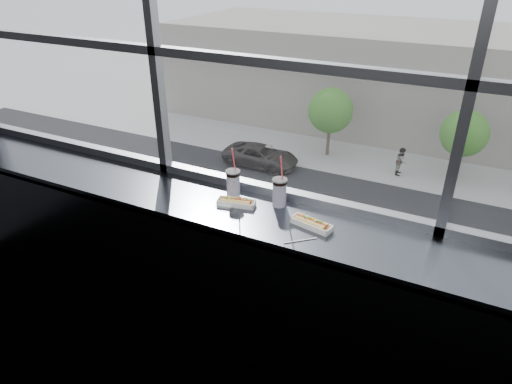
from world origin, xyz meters
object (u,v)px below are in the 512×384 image
at_px(tree_left, 330,111).
at_px(soda_cup_right, 280,191).
at_px(loose_straw, 300,241).
at_px(wrapper, 224,205).
at_px(hotdog_tray_right, 312,223).
at_px(soda_cup_left, 233,182).
at_px(car_near_a, 145,189).
at_px(hotdog_tray_left, 236,202).
at_px(pedestrian_b, 402,159).
at_px(tree_center, 464,133).
at_px(car_near_b, 282,224).
at_px(car_far_a, 261,152).
at_px(car_near_c, 414,258).

bearing_deg(tree_left, soda_cup_right, -73.72).
height_order(loose_straw, wrapper, wrapper).
height_order(hotdog_tray_right, soda_cup_right, soda_cup_right).
relative_size(soda_cup_left, car_near_a, 0.06).
distance_m(hotdog_tray_left, pedestrian_b, 29.48).
relative_size(hotdog_tray_left, tree_center, 0.06).
bearing_deg(car_near_b, soda_cup_right, -162.03).
bearing_deg(tree_center, car_far_a, -162.30).
bearing_deg(pedestrian_b, car_near_c, -166.58).
bearing_deg(car_far_a, soda_cup_right, -153.93).
xyz_separation_m(soda_cup_right, car_near_c, (-0.07, 16.12, -11.16)).
xyz_separation_m(car_near_c, tree_center, (0.80, 12.00, 2.17)).
bearing_deg(tree_center, wrapper, -92.12).
xyz_separation_m(hotdog_tray_right, car_far_a, (-12.09, 24.28, -11.08)).
distance_m(hotdog_tray_left, car_near_a, 24.94).
relative_size(car_near_a, tree_left, 1.17).
distance_m(wrapper, tree_center, 29.69).
height_order(wrapper, tree_center, wrapper).
bearing_deg(tree_center, soda_cup_left, -92.17).
xyz_separation_m(soda_cup_left, car_near_b, (-6.36, 16.14, -11.18)).
xyz_separation_m(hotdog_tray_right, soda_cup_left, (-0.62, 0.13, 0.08)).
height_order(soda_cup_right, car_near_a, soda_cup_right).
distance_m(car_far_a, tree_left, 5.88).
relative_size(pedestrian_b, tree_center, 0.48).
relative_size(wrapper, car_near_c, 0.02).
relative_size(hotdog_tray_left, car_near_c, 0.04).
distance_m(hotdog_tray_right, loose_straw, 0.18).
bearing_deg(car_near_a, soda_cup_right, -131.63).
bearing_deg(hotdog_tray_right, loose_straw, -78.72).
distance_m(loose_straw, car_near_c, 19.83).
distance_m(car_near_a, car_near_b, 8.90).
relative_size(wrapper, car_far_a, 0.02).
bearing_deg(tree_left, car_near_a, -121.59).
height_order(soda_cup_left, soda_cup_right, same).
bearing_deg(pedestrian_b, soda_cup_right, -174.33).
height_order(pedestrian_b, tree_left, tree_left).
height_order(pedestrian_b, tree_center, tree_center).
height_order(loose_straw, tree_left, loose_straw).
height_order(hotdog_tray_right, pedestrian_b, hotdog_tray_right).
height_order(wrapper, car_near_a, wrapper).
bearing_deg(hotdog_tray_right, hotdog_tray_left, -170.80).
xyz_separation_m(pedestrian_b, tree_center, (3.43, 0.99, 2.04)).
bearing_deg(car_near_c, wrapper, -178.83).
height_order(soda_cup_left, tree_left, soda_cup_left).
bearing_deg(soda_cup_right, loose_straw, -49.77).
xyz_separation_m(car_far_a, car_near_b, (5.11, -8.00, -0.02)).
distance_m(soda_cup_right, tree_left, 30.58).
bearing_deg(wrapper, hotdog_tray_right, 2.48).
distance_m(wrapper, car_far_a, 29.07).
height_order(car_near_b, tree_left, tree_left).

